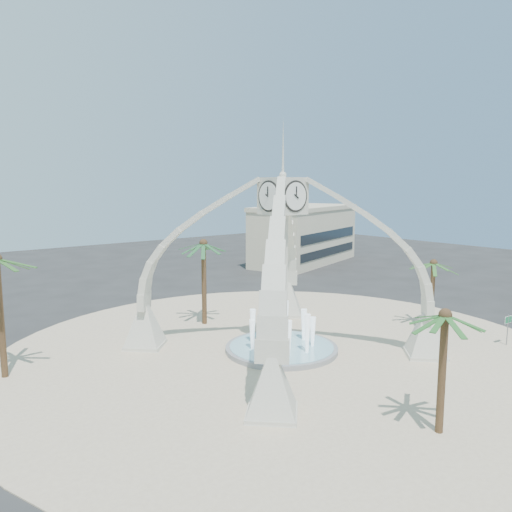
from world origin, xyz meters
TOP-DOWN VIEW (x-y plane):
  - ground at (0.00, 0.00)m, footprint 140.00×140.00m
  - plaza at (0.00, 0.00)m, footprint 40.00×40.00m
  - clock_tower at (-0.00, -0.00)m, footprint 17.94×17.94m
  - fountain at (0.00, 0.00)m, footprint 8.00×8.00m
  - building_ne at (30.00, 28.00)m, footprint 21.87×14.17m
  - palm_east at (13.62, -3.40)m, footprint 4.99×4.99m
  - palm_north at (-0.37, 9.38)m, footprint 4.63×4.63m
  - palm_south at (-2.04, -13.51)m, footprint 4.01×4.01m
  - street_sign at (13.79, -9.55)m, footprint 0.87×0.11m

SIDE VIEW (x-z plane):
  - ground at x=0.00m, z-range 0.00..0.00m
  - plaza at x=0.00m, z-range 0.00..0.06m
  - fountain at x=0.00m, z-range -1.52..2.10m
  - street_sign at x=13.79m, z-range 0.51..2.87m
  - building_ne at x=30.00m, z-range 0.01..8.61m
  - palm_east at x=13.62m, z-range 2.29..8.48m
  - palm_south at x=-2.04m, z-range 2.46..9.03m
  - clock_tower at x=0.00m, z-range -1.66..14.64m
  - palm_north at x=-0.37m, z-range 2.96..10.75m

